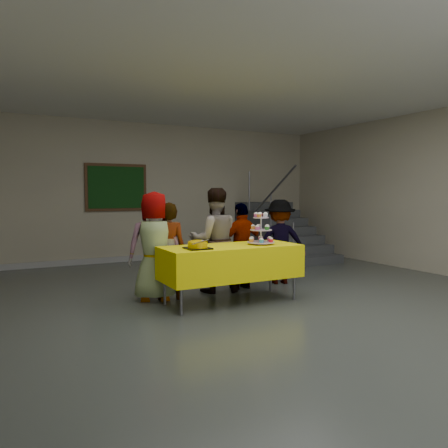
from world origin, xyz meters
The scene contains 11 objects.
room_shell centered at (0.00, 0.02, 2.13)m, with size 10.00×10.04×3.02m.
bake_table centered at (-0.33, 0.82, 0.56)m, with size 1.88×0.78×0.77m.
cupcake_stand centered at (0.11, 0.77, 0.95)m, with size 0.38×0.38×0.44m.
bear_cake centered at (-0.87, 0.71, 0.83)m, with size 0.32×0.36×0.12m.
schoolchild_a centered at (-1.20, 1.41, 0.75)m, with size 0.73×0.48×1.50m, color slate.
schoolchild_b centered at (-1.02, 1.37, 0.67)m, with size 0.49×0.32×1.35m, color slate.
schoolchild_c centered at (-0.25, 1.49, 0.78)m, with size 0.75×0.59×1.55m, color slate.
schoolchild_d centered at (0.23, 1.49, 0.66)m, with size 0.78×0.32×1.33m, color slate.
schoolchild_e centered at (0.98, 1.56, 0.69)m, with size 0.89×0.51×1.37m, color slate.
staircase centered at (2.70, 4.13, 0.49)m, with size 1.30×2.40×2.04m.
noticeboard centered at (-0.84, 4.96, 1.60)m, with size 1.30×0.05×1.00m.
Camera 1 is at (-3.11, -4.30, 1.47)m, focal length 35.00 mm.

